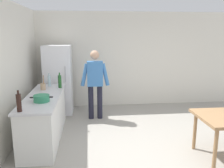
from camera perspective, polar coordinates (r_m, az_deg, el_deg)
name	(u,v)px	position (r m, az deg, el deg)	size (l,w,h in m)	color
ground_plane	(152,152)	(4.44, 9.73, -16.06)	(14.00, 14.00, 0.00)	#9E998E
wall_back	(126,60)	(6.89, 3.45, 5.97)	(6.40, 0.12, 2.70)	silver
kitchen_counter	(45,117)	(4.92, -16.09, -7.73)	(0.64, 2.20, 0.90)	white
refrigerator	(58,80)	(6.32, -12.95, 1.01)	(0.70, 0.67, 1.80)	white
person	(95,80)	(5.71, -4.16, 0.93)	(0.70, 0.22, 1.70)	#1E1E2D
cooking_pot	(42,98)	(4.35, -16.81, -3.36)	(0.40, 0.28, 0.12)	#2D845B
utensil_jar	(43,86)	(5.26, -16.47, -0.50)	(0.11, 0.11, 0.32)	tan
bottle_water_clear	(49,81)	(5.59, -15.06, 0.79)	(0.07, 0.07, 0.30)	silver
bottle_wine_green	(60,81)	(5.35, -12.61, 0.65)	(0.08, 0.08, 0.34)	#1E5123
bottle_wine_dark	(19,103)	(3.89, -21.76, -4.21)	(0.08, 0.08, 0.34)	black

